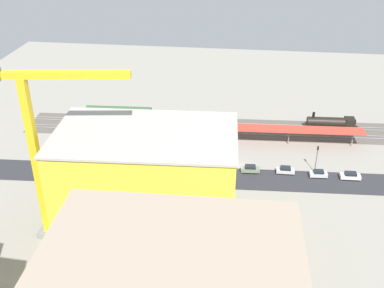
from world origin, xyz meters
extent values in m
plane|color=gray|center=(0.00, 0.00, 0.00)|extent=(191.00, 191.00, 0.00)
cube|color=#5B544C|center=(0.00, -20.80, 0.00)|extent=(119.87, 18.85, 0.01)
cube|color=#2D2D33|center=(0.00, 4.75, 0.00)|extent=(119.67, 14.79, 0.01)
cube|color=#9E9EA8|center=(0.00, -24.05, 0.18)|extent=(119.24, 5.92, 0.12)
cube|color=#9E9EA8|center=(0.00, -22.61, 0.18)|extent=(119.24, 5.92, 0.12)
cube|color=#9E9EA8|center=(0.00, -18.99, 0.18)|extent=(119.24, 5.92, 0.12)
cube|color=#9E9EA8|center=(0.00, -17.55, 0.18)|extent=(119.24, 5.92, 0.12)
cube|color=#C63D2D|center=(-4.34, -13.36, 4.28)|extent=(54.34, 6.75, 0.34)
cylinder|color=slate|center=(-28.70, -14.54, 2.06)|extent=(0.30, 0.30, 4.11)
cylinder|color=slate|center=(-12.46, -13.75, 2.06)|extent=(0.30, 0.30, 4.11)
cylinder|color=slate|center=(3.79, -12.96, 2.06)|extent=(0.30, 0.30, 4.11)
cylinder|color=slate|center=(20.03, -12.17, 2.06)|extent=(0.30, 0.30, 4.11)
cube|color=black|center=(-24.99, -23.33, 0.50)|extent=(14.15, 3.17, 1.00)
cylinder|color=black|center=(-23.69, -23.27, 2.39)|extent=(11.57, 3.32, 2.77)
cube|color=black|center=(-29.41, -23.55, 1.86)|extent=(2.75, 3.09, 3.72)
cylinder|color=black|center=(-19.48, -23.06, 4.47)|extent=(0.70, 0.70, 1.40)
cube|color=black|center=(33.76, -18.27, 0.30)|extent=(16.93, 3.30, 0.60)
cube|color=#4C7F4C|center=(33.76, -18.27, 2.43)|extent=(18.83, 4.02, 3.66)
cylinder|color=#355935|center=(33.76, -18.27, 4.51)|extent=(18.08, 3.98, 3.11)
cube|color=black|center=(-25.57, 1.70, 0.15)|extent=(3.89, 1.86, 0.30)
cube|color=silver|center=(-25.57, 1.70, 0.72)|extent=(4.62, 1.96, 0.83)
cube|color=#1E2328|center=(-25.57, 1.70, 1.43)|extent=(2.61, 1.67, 0.61)
cube|color=black|center=(-18.43, 1.68, 0.15)|extent=(3.48, 1.94, 0.30)
cube|color=silver|center=(-18.43, 1.68, 0.73)|extent=(4.12, 2.06, 0.86)
cube|color=#1E2328|center=(-18.43, 1.68, 1.42)|extent=(2.35, 1.73, 0.53)
cube|color=black|center=(-10.95, 0.97, 0.15)|extent=(3.54, 1.80, 0.30)
cube|color=silver|center=(-10.95, 0.97, 0.69)|extent=(4.21, 1.88, 0.78)
cube|color=#1E2328|center=(-10.95, 0.97, 1.37)|extent=(2.36, 1.64, 0.57)
cube|color=black|center=(-2.79, 1.55, 0.15)|extent=(3.77, 1.88, 0.30)
cube|color=gray|center=(-2.79, 1.55, 0.73)|extent=(4.47, 1.99, 0.87)
cube|color=#1E2328|center=(-2.79, 1.55, 1.48)|extent=(2.54, 1.67, 0.63)
cube|color=black|center=(3.79, 1.45, 0.15)|extent=(4.05, 1.88, 0.30)
cube|color=#474C51|center=(3.79, 1.45, 0.69)|extent=(4.81, 1.98, 0.77)
cube|color=#1E2328|center=(3.79, 1.45, 1.36)|extent=(2.71, 1.70, 0.58)
cube|color=black|center=(12.37, 1.42, 0.15)|extent=(3.56, 1.85, 0.30)
cube|color=black|center=(12.37, 1.42, 0.71)|extent=(4.23, 1.93, 0.82)
cube|color=#1E2328|center=(12.37, 1.42, 1.47)|extent=(2.38, 1.69, 0.70)
cube|color=black|center=(19.78, 1.81, 0.15)|extent=(3.98, 1.85, 0.30)
cube|color=gray|center=(19.78, 1.81, 0.65)|extent=(4.73, 1.94, 0.71)
cube|color=#1E2328|center=(19.78, 1.81, 1.29)|extent=(2.66, 1.67, 0.56)
cube|color=yellow|center=(16.29, 24.96, 10.34)|extent=(32.45, 20.61, 20.68)
cube|color=#B7B2A8|center=(16.29, 24.96, 20.88)|extent=(33.08, 21.24, 0.40)
cube|color=gray|center=(35.13, 28.82, 0.60)|extent=(3.60, 3.60, 1.20)
cube|color=yellow|center=(35.13, 28.82, 15.84)|extent=(1.40, 1.40, 31.68)
cube|color=yellow|center=(27.90, 27.85, 32.28)|extent=(20.56, 3.90, 1.20)
cube|color=black|center=(15.58, 9.47, 0.25)|extent=(9.70, 2.20, 0.50)
cube|color=silver|center=(14.56, 9.47, 2.01)|extent=(7.66, 2.43, 3.01)
cube|color=#334C8C|center=(19.40, 9.46, 1.66)|extent=(2.05, 2.42, 2.33)
cylinder|color=brown|center=(18.04, 10.49, 1.29)|extent=(0.44, 0.44, 2.58)
sphere|color=#2D7233|center=(18.04, 10.49, 4.72)|extent=(6.12, 6.12, 6.12)
cylinder|color=brown|center=(25.83, 10.34, 1.96)|extent=(0.53, 0.53, 3.92)
sphere|color=#2D7233|center=(25.83, 10.34, 5.98)|extent=(5.88, 5.88, 5.88)
cylinder|color=brown|center=(21.36, 10.43, 1.54)|extent=(0.37, 0.37, 3.09)
sphere|color=#28662D|center=(21.36, 10.43, 4.64)|extent=(4.45, 4.45, 4.45)
cylinder|color=#333333|center=(-17.83, -0.20, 3.04)|extent=(0.16, 0.16, 6.08)
cube|color=black|center=(-17.83, -0.20, 6.53)|extent=(0.36, 0.36, 0.90)
sphere|color=yellow|center=(-17.61, -0.20, 6.83)|extent=(0.20, 0.20, 0.20)
camera|label=1|loc=(-0.62, 95.03, 57.84)|focal=43.41mm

